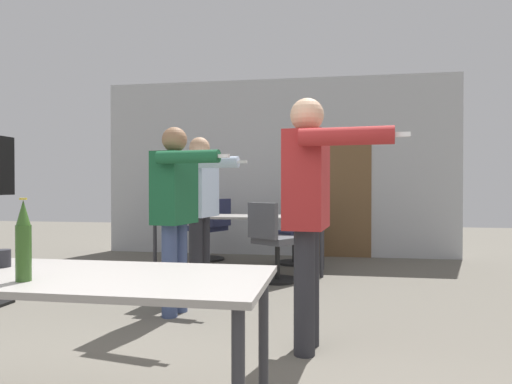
{
  "coord_description": "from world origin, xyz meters",
  "views": [
    {
      "loc": [
        0.92,
        -1.5,
        1.15
      ],
      "look_at": [
        0.25,
        2.51,
        1.1
      ],
      "focal_mm": 32.0,
      "sensor_mm": 36.0,
      "label": 1
    }
  ],
  "objects": [
    {
      "name": "person_left_plaid",
      "position": [
        -0.46,
        2.41,
        1.01
      ],
      "size": [
        0.75,
        0.75,
        1.68
      ],
      "rotation": [
        0.0,
        0.0,
        -1.74
      ],
      "color": "#3D4C75",
      "rests_on": "ground_plane"
    },
    {
      "name": "person_near_casual",
      "position": [
        -0.5,
        3.33,
        1.01
      ],
      "size": [
        0.77,
        0.78,
        1.69
      ],
      "rotation": [
        0.0,
        0.0,
        -1.71
      ],
      "color": "#28282D",
      "rests_on": "ground_plane"
    },
    {
      "name": "drink_cup",
      "position": [
        -0.69,
        0.51,
        0.8
      ],
      "size": [
        0.08,
        0.08,
        0.09
      ],
      "color": "#232328",
      "rests_on": "conference_table_near"
    },
    {
      "name": "conference_table_near",
      "position": [
        -0.23,
        0.4,
        0.68
      ],
      "size": [
        1.75,
        0.74,
        0.75
      ],
      "color": "gray",
      "rests_on": "ground_plane"
    },
    {
      "name": "beer_bottle",
      "position": [
        -0.36,
        0.22,
        0.92
      ],
      "size": [
        0.06,
        0.06,
        0.35
      ],
      "color": "#2D511E",
      "rests_on": "conference_table_near"
    },
    {
      "name": "conference_table_far",
      "position": [
        -0.31,
        4.58,
        0.69
      ],
      "size": [
        2.34,
        0.67,
        0.75
      ],
      "color": "gray",
      "rests_on": "ground_plane"
    },
    {
      "name": "back_wall",
      "position": [
        0.03,
        6.09,
        1.46
      ],
      "size": [
        5.89,
        0.12,
        2.94
      ],
      "color": "#B2B5B7",
      "rests_on": "ground_plane"
    },
    {
      "name": "person_far_watching",
      "position": [
        0.76,
        1.7,
        1.06
      ],
      "size": [
        0.8,
        0.76,
        1.77
      ],
      "rotation": [
        0.0,
        0.0,
        -1.68
      ],
      "color": "#28282D",
      "rests_on": "ground_plane"
    },
    {
      "name": "office_chair_mid_tucked",
      "position": [
        0.23,
        3.92,
        0.46
      ],
      "size": [
        0.67,
        0.68,
        0.96
      ],
      "rotation": [
        0.0,
        0.0,
        5.67
      ],
      "color": "black",
      "rests_on": "ground_plane"
    },
    {
      "name": "office_chair_near_pushed",
      "position": [
        0.43,
        5.3,
        0.42
      ],
      "size": [
        0.69,
        0.68,
        0.91
      ],
      "rotation": [
        0.0,
        0.0,
        2.29
      ],
      "color": "black",
      "rests_on": "ground_plane"
    },
    {
      "name": "office_chair_far_right",
      "position": [
        -0.93,
        5.37,
        0.46
      ],
      "size": [
        0.66,
        0.63,
        0.96
      ],
      "rotation": [
        0.0,
        0.0,
        1.13
      ],
      "color": "black",
      "rests_on": "ground_plane"
    }
  ]
}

